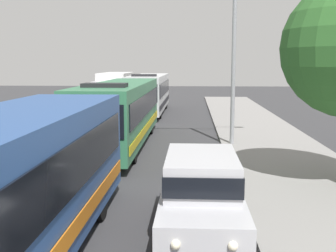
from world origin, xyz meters
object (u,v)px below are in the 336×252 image
bus_lead (3,190)px  box_truck_oncoming (115,89)px  white_suv (201,192)px  streetlamp_mid (234,43)px  bus_second_in_line (121,111)px  bus_middle (149,92)px

bus_lead → box_truck_oncoming: bus_lead is taller
white_suv → streetlamp_mid: 11.48m
bus_lead → box_truck_oncoming: size_ratio=1.31×
streetlamp_mid → bus_second_in_line: bearing=179.5°
streetlamp_mid → bus_lead: bearing=-112.8°
bus_lead → bus_second_in_line: (0.00, 12.88, 0.00)m
bus_second_in_line → box_truck_oncoming: size_ratio=1.49×
bus_second_in_line → bus_lead: bearing=-90.0°
box_truck_oncoming → streetlamp_mid: 18.86m
bus_middle → box_truck_oncoming: bus_middle is taller
bus_second_in_line → streetlamp_mid: streetlamp_mid is taller
bus_second_in_line → streetlamp_mid: bearing=-0.5°
box_truck_oncoming → streetlamp_mid: bearing=-62.1°
bus_lead → white_suv: bearing=30.4°
bus_second_in_line → box_truck_oncoming: (-3.30, 16.38, 0.02)m
bus_second_in_line → white_suv: 11.34m
white_suv → streetlamp_mid: (1.70, 10.66, 3.90)m
bus_second_in_line → streetlamp_mid: (5.40, -0.05, 3.24)m
bus_second_in_line → white_suv: bearing=-70.9°
bus_lead → streetlamp_mid: streetlamp_mid is taller
bus_lead → white_suv: bus_lead is taller
bus_middle → streetlamp_mid: size_ratio=1.50×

